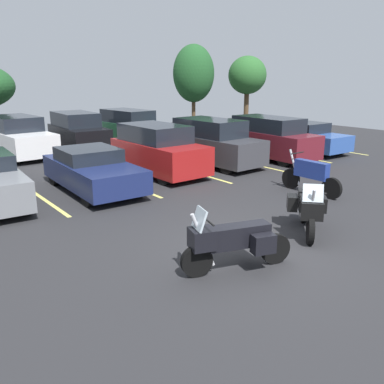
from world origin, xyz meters
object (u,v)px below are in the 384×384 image
car_red (158,150)px  car_far_black (78,131)px  car_charcoal (214,143)px  motorcycle_third (311,175)px  car_far_green (128,127)px  motorcycle_second (308,208)px  car_blue (304,137)px  motorcycle_touring (234,240)px  car_far_white (18,137)px  car_navy (92,170)px  car_maroon (269,138)px

car_red → car_far_black: size_ratio=0.96×
car_red → car_charcoal: car_charcoal is taller
motorcycle_third → car_far_green: 12.41m
motorcycle_second → car_blue: car_blue is taller
motorcycle_touring → car_far_black: bearing=78.3°
car_charcoal → car_far_white: size_ratio=0.88×
car_far_green → car_far_white: bearing=-179.1°
car_far_green → car_far_black: bearing=-179.6°
car_navy → car_far_black: car_far_black is taller
car_red → car_far_black: (-0.23, 7.16, -0.01)m
car_navy → car_blue: (11.37, 0.37, 0.04)m
motorcycle_touring → car_blue: car_blue is taller
car_blue → car_far_green: bearing=127.2°
motorcycle_third → car_navy: 7.03m
motorcycle_touring → car_navy: size_ratio=0.49×
motorcycle_touring → car_far_black: 15.22m
car_maroon → car_far_black: car_maroon is taller
car_far_white → car_far_green: (5.88, 0.09, 0.02)m
car_navy → car_far_green: size_ratio=0.93×
car_charcoal → car_far_green: size_ratio=0.88×
motorcycle_second → car_maroon: size_ratio=0.35×
motorcycle_third → car_far_black: bearing=101.8°
car_blue → car_navy: bearing=-178.1°
motorcycle_touring → car_far_black: car_far_black is taller
motorcycle_third → car_far_black: 12.66m
car_charcoal → car_blue: 5.63m
car_far_white → car_red: bearing=-65.9°
car_charcoal → car_far_white: (-5.95, 7.10, -0.04)m
car_red → car_blue: 8.40m
car_charcoal → car_far_white: 9.27m
motorcycle_touring → car_charcoal: bearing=51.8°
car_maroon → car_charcoal: bearing=171.1°
car_far_black → car_far_green: size_ratio=0.90×
car_navy → car_charcoal: size_ratio=1.05×
motorcycle_second → car_far_white: bearing=100.2°
car_charcoal → car_far_black: bearing=112.7°
motorcycle_touring → car_charcoal: size_ratio=0.52×
motorcycle_third → car_navy: bearing=139.6°
motorcycle_touring → car_maroon: bearing=39.0°
motorcycle_third → car_red: size_ratio=0.53×
motorcycle_touring → car_red: bearing=66.9°
motorcycle_touring → car_maroon: (8.97, 7.27, 0.32)m
car_blue → car_far_white: 13.73m
motorcycle_touring → car_far_white: bearing=89.5°
motorcycle_second → car_maroon: (6.24, 6.91, 0.30)m
car_blue → car_far_black: size_ratio=1.00×
motorcycle_touring → motorcycle_second: size_ratio=1.37×
motorcycle_second → car_navy: bearing=109.8°
car_far_white → motorcycle_second: bearing=-79.8°
car_far_white → car_navy: bearing=-88.6°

